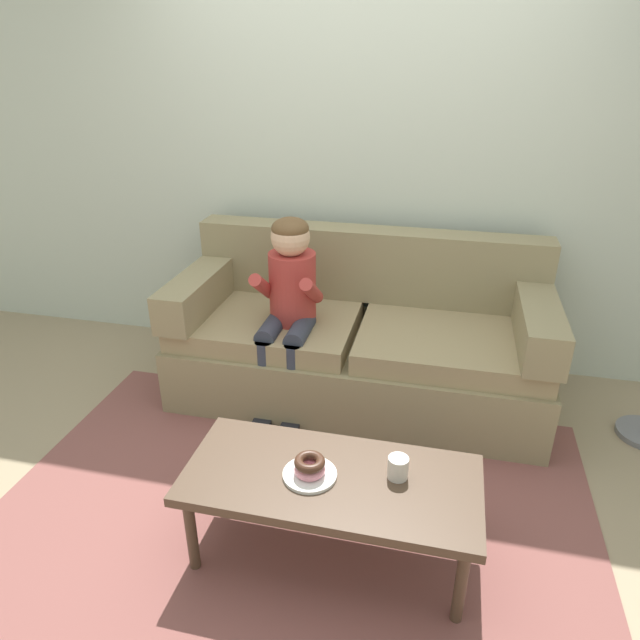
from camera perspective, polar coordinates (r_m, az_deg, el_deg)
ground at (r=2.85m, az=-1.59°, el=-15.84°), size 10.00×10.00×0.00m
wall_back at (r=3.54m, az=4.14°, el=17.66°), size 8.00×0.10×2.80m
area_rug at (r=2.67m, az=-3.02°, el=-19.19°), size 2.67×1.96×0.01m
couch at (r=3.32m, az=3.99°, el=-2.17°), size 2.10×0.90×0.93m
coffee_table at (r=2.28m, az=1.13°, el=-16.28°), size 1.15×0.52×0.41m
person_child at (r=3.07m, az=-3.18°, el=2.26°), size 0.34×0.58×1.10m
plate at (r=2.25m, az=-1.04°, el=-15.36°), size 0.21×0.21×0.01m
donut at (r=2.23m, az=-1.05°, el=-14.88°), size 0.14×0.14×0.04m
donut_second at (r=2.21m, az=-1.05°, el=-14.17°), size 0.16×0.16×0.04m
mug at (r=2.24m, az=7.89°, el=-14.57°), size 0.08×0.08×0.09m
toy_controller at (r=2.81m, az=9.37°, el=-16.24°), size 0.23×0.09×0.05m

